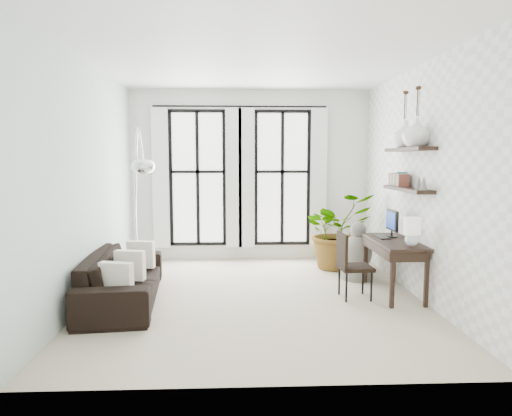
{
  "coord_description": "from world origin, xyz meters",
  "views": [
    {
      "loc": [
        -0.26,
        -6.17,
        1.93
      ],
      "look_at": [
        0.01,
        0.3,
        1.22
      ],
      "focal_mm": 32.0,
      "sensor_mm": 36.0,
      "label": 1
    }
  ],
  "objects": [
    {
      "name": "vase_a",
      "position": [
        2.11,
        -0.18,
        2.27
      ],
      "size": [
        0.37,
        0.37,
        0.38
      ],
      "primitive_type": "imported",
      "color": "white",
      "rests_on": "shelf_upper"
    },
    {
      "name": "wall_left",
      "position": [
        -2.25,
        0.0,
        1.6
      ],
      "size": [
        0.0,
        5.0,
        5.0
      ],
      "primitive_type": "plane",
      "rotation": [
        1.57,
        0.0,
        1.57
      ],
      "color": "silver",
      "rests_on": "floor"
    },
    {
      "name": "ceiling",
      "position": [
        0.0,
        0.0,
        3.2
      ],
      "size": [
        5.0,
        5.0,
        0.0
      ],
      "primitive_type": "plane",
      "color": "white",
      "rests_on": "wall_back"
    },
    {
      "name": "floor",
      "position": [
        0.0,
        0.0,
        0.0
      ],
      "size": [
        5.0,
        5.0,
        0.0
      ],
      "primitive_type": "plane",
      "color": "#C2B39A",
      "rests_on": "ground"
    },
    {
      "name": "buddha",
      "position": [
        1.66,
        0.92,
        0.39
      ],
      "size": [
        0.51,
        0.51,
        0.92
      ],
      "color": "slate",
      "rests_on": "floor"
    },
    {
      "name": "wall_right",
      "position": [
        2.25,
        0.0,
        1.6
      ],
      "size": [
        0.0,
        5.0,
        5.0
      ],
      "primitive_type": "plane",
      "rotation": [
        1.57,
        0.0,
        -1.57
      ],
      "color": "white",
      "rests_on": "floor"
    },
    {
      "name": "vase_b",
      "position": [
        2.11,
        0.22,
        2.27
      ],
      "size": [
        0.37,
        0.37,
        0.38
      ],
      "primitive_type": "imported",
      "color": "white",
      "rests_on": "shelf_upper"
    },
    {
      "name": "sofa",
      "position": [
        -1.8,
        -0.11,
        0.33
      ],
      "size": [
        1.11,
        2.35,
        0.66
      ],
      "primitive_type": "imported",
      "rotation": [
        0.0,
        0.0,
        1.67
      ],
      "color": "black",
      "rests_on": "floor"
    },
    {
      "name": "windows",
      "position": [
        -0.2,
        2.43,
        1.56
      ],
      "size": [
        3.26,
        0.13,
        2.65
      ],
      "color": "white",
      "rests_on": "wall_back"
    },
    {
      "name": "arc_lamp",
      "position": [
        -1.7,
        0.56,
        1.83
      ],
      "size": [
        0.73,
        1.6,
        2.36
      ],
      "color": "silver",
      "rests_on": "floor"
    },
    {
      "name": "wall_shelves",
      "position": [
        2.11,
        0.11,
        1.73
      ],
      "size": [
        0.25,
        1.3,
        0.6
      ],
      "color": "black",
      "rests_on": "wall_right"
    },
    {
      "name": "plant",
      "position": [
        1.48,
        1.66,
        0.67
      ],
      "size": [
        1.48,
        1.38,
        1.34
      ],
      "primitive_type": "imported",
      "rotation": [
        0.0,
        0.0,
        0.34
      ],
      "color": "#2D7228",
      "rests_on": "floor"
    },
    {
      "name": "desk",
      "position": [
        1.95,
        0.02,
        0.73
      ],
      "size": [
        0.56,
        1.32,
        1.17
      ],
      "color": "black",
      "rests_on": "floor"
    },
    {
      "name": "wall_back",
      "position": [
        0.0,
        2.5,
        1.6
      ],
      "size": [
        4.5,
        0.0,
        4.5
      ],
      "primitive_type": "plane",
      "rotation": [
        1.57,
        0.0,
        0.0
      ],
      "color": "white",
      "rests_on": "floor"
    },
    {
      "name": "throw_pillows",
      "position": [
        -1.7,
        -0.11,
        0.5
      ],
      "size": [
        0.4,
        1.52,
        0.4
      ],
      "color": "white",
      "rests_on": "sofa"
    },
    {
      "name": "desk_chair",
      "position": [
        1.28,
        -0.09,
        0.52
      ],
      "size": [
        0.46,
        0.46,
        0.91
      ],
      "rotation": [
        0.0,
        0.0,
        0.06
      ],
      "color": "black",
      "rests_on": "floor"
    }
  ]
}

